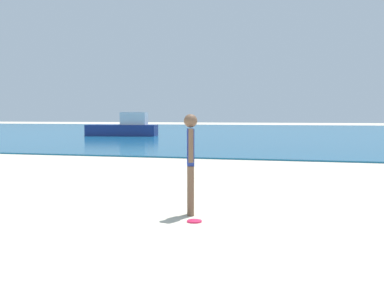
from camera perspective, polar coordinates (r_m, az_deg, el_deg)
water at (r=47.05m, az=12.45°, el=1.44°), size 160.00×60.00×0.06m
person_standing at (r=7.66m, az=-0.17°, el=-1.66°), size 0.21×0.36×1.62m
frisbee at (r=7.29m, az=0.28°, el=-9.14°), size 0.23×0.23×0.03m
boat_near at (r=36.09m, az=-8.01°, el=1.92°), size 5.39×2.45×1.77m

